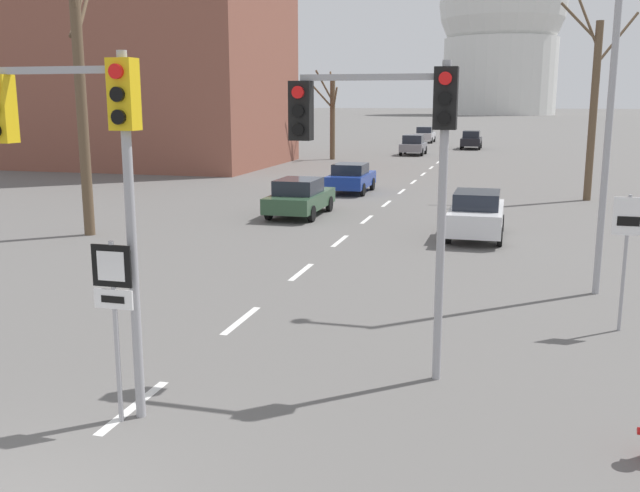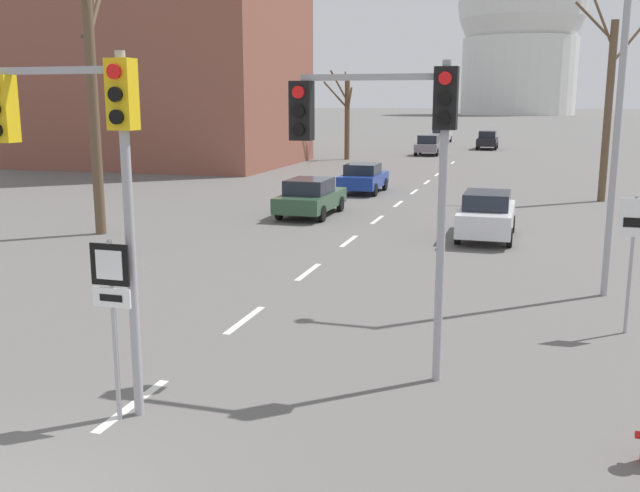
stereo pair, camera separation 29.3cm
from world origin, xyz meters
name	(u,v)px [view 2 (the right image)]	position (x,y,z in m)	size (l,w,h in m)	color
lane_stripe_0	(133,405)	(0.00, 3.29, 0.00)	(0.16, 2.00, 0.01)	silver
lane_stripe_1	(245,320)	(0.00, 7.79, 0.00)	(0.16, 2.00, 0.01)	silver
lane_stripe_2	(308,272)	(0.00, 12.29, 0.00)	(0.16, 2.00, 0.01)	silver
lane_stripe_3	(349,241)	(0.00, 16.79, 0.00)	(0.16, 2.00, 0.01)	silver
lane_stripe_4	(377,220)	(0.00, 21.29, 0.00)	(0.16, 2.00, 0.01)	silver
lane_stripe_5	(398,204)	(0.00, 25.79, 0.00)	(0.16, 2.00, 0.01)	silver
lane_stripe_6	(414,192)	(0.00, 30.29, 0.00)	(0.16, 2.00, 0.01)	silver
lane_stripe_7	(427,182)	(0.00, 34.79, 0.00)	(0.16, 2.00, 0.01)	silver
lane_stripe_8	(437,174)	(0.00, 39.29, 0.00)	(0.16, 2.00, 0.01)	silver
lane_stripe_9	(446,168)	(0.00, 43.79, 0.00)	(0.16, 2.00, 0.01)	silver
lane_stripe_10	(453,163)	(0.00, 48.29, 0.00)	(0.16, 2.00, 0.01)	silver
traffic_signal_centre_tall	(82,144)	(-0.41, 3.02, 3.99)	(2.34, 0.34, 5.25)	#9E9EA3
traffic_signal_near_right	(393,140)	(3.53, 5.62, 3.96)	(2.71, 0.34, 5.20)	#9E9EA3
route_sign_post	(112,299)	(0.08, 2.79, 1.84)	(0.60, 0.08, 2.68)	#9E9EA3
speed_limit_sign	(633,241)	(7.66, 9.16, 1.89)	(0.60, 0.08, 2.78)	#9E9EA3
street_lamp_right	(610,54)	(7.21, 12.05, 5.62)	(1.87, 0.36, 9.36)	#9E9EA3
sedan_near_left	(487,215)	(4.32, 18.59, 0.81)	(1.80, 4.28, 1.60)	silver
sedan_near_right	(441,135)	(-4.00, 73.30, 0.87)	(1.96, 4.42, 1.72)	#B7B7BC
sedan_mid_centre	(487,140)	(1.51, 64.09, 0.87)	(1.88, 4.46, 1.72)	black
sedan_far_left	(363,178)	(-2.41, 29.19, 0.76)	(1.89, 3.98, 1.47)	navy
sedan_far_right	(429,145)	(-2.80, 55.12, 0.85)	(1.96, 4.10, 1.69)	slate
sedan_distant_centre	(310,197)	(-2.81, 21.52, 0.77)	(1.92, 4.41, 1.51)	#2D4C33
bare_tree_left_near	(93,89)	(-8.70, 15.71, 4.97)	(2.07, 4.67, 10.87)	brown
bare_tree_right_near	(608,101)	(8.81, 29.39, 4.56)	(3.56, 2.20, 10.72)	brown
bare_tree_left_far	(346,115)	(-8.37, 48.75, 3.43)	(2.18, 3.89, 6.82)	brown
capitol_dome	(521,27)	(0.00, 231.50, 26.81)	(38.96, 38.96, 55.03)	silver
apartment_block_left	(162,14)	(-19.93, 41.36, 10.49)	(18.00, 14.00, 20.99)	brown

